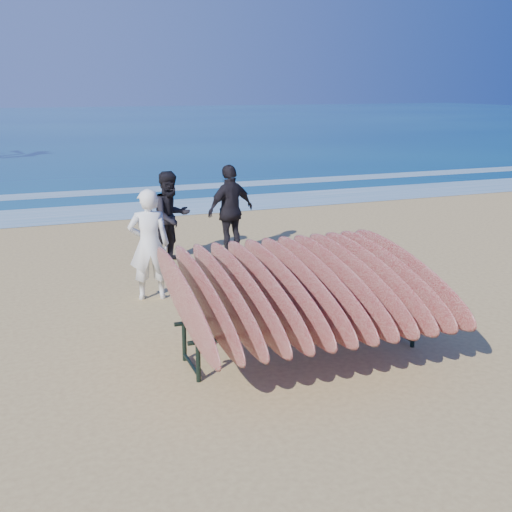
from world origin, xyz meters
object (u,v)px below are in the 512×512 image
object	(u,v)px
person_dark_a	(171,217)
person_dark_b	(231,210)
person_white	(149,245)
surfboard_rack	(303,287)

from	to	relation	value
person_dark_a	person_dark_b	distance (m)	1.26
person_white	person_dark_b	size ratio (longest dim) A/B	0.98
person_dark_b	person_white	bearing A→B (deg)	26.77
person_white	person_dark_b	xyz separation A→B (m)	(2.13, 2.17, 0.02)
surfboard_rack	person_white	bearing A→B (deg)	115.25
person_white	person_dark_b	bearing A→B (deg)	-124.23
person_dark_a	person_dark_b	bearing A→B (deg)	-19.43
person_dark_b	surfboard_rack	bearing A→B (deg)	62.45
surfboard_rack	person_white	size ratio (longest dim) A/B	1.77
person_dark_a	person_dark_b	world-z (taller)	person_dark_b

